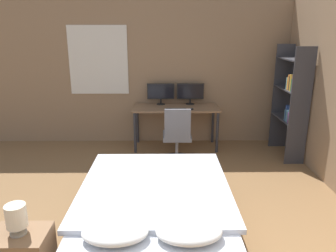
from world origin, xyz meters
TOP-DOWN VIEW (x-y plane):
  - wall_back at (-0.02, 4.37)m, footprint 12.00×0.08m
  - bed at (-0.37, 1.28)m, footprint 1.58×2.07m
  - bedside_lamp at (-1.42, 0.44)m, footprint 0.16×0.16m
  - desk at (-0.06, 3.97)m, footprint 1.55×0.66m
  - monitor_left at (-0.33, 4.20)m, footprint 0.50×0.16m
  - monitor_right at (0.22, 4.20)m, footprint 0.50×0.16m
  - keyboard at (-0.06, 3.75)m, footprint 0.36×0.13m
  - computer_mouse at (0.21, 3.75)m, footprint 0.07×0.05m
  - office_chair at (-0.06, 3.27)m, footprint 0.52×0.52m
  - bookshelf at (1.86, 3.49)m, footprint 0.32×0.87m

SIDE VIEW (x-z plane):
  - bed at x=-0.37m, z-range -0.04..0.56m
  - office_chair at x=-0.06m, z-range -0.09..0.84m
  - desk at x=-0.06m, z-range 0.30..1.07m
  - bedside_lamp at x=-1.42m, z-range 0.60..0.85m
  - keyboard at x=-0.06m, z-range 0.77..0.79m
  - computer_mouse at x=0.21m, z-range 0.77..0.81m
  - monitor_left at x=-0.33m, z-range 0.80..1.19m
  - monitor_right at x=0.22m, z-range 0.80..1.19m
  - bookshelf at x=1.86m, z-range 0.11..1.99m
  - wall_back at x=-0.02m, z-range 0.00..2.70m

